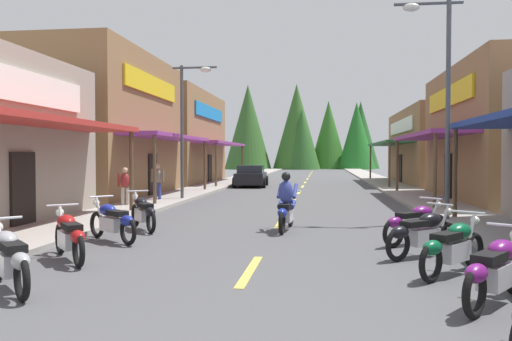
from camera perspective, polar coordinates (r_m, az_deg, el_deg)
ground at (r=31.85m, az=5.22°, el=-2.04°), size 9.07×92.04×0.10m
sidewalk_left at (r=32.57m, az=-4.89°, el=-1.76°), size 2.36×92.04×0.12m
sidewalk_right at (r=32.13m, az=15.46°, el=-1.86°), size 2.36×92.04×0.12m
centerline_dashes at (r=35.48m, az=5.44°, el=-1.57°), size 0.16×67.28×0.01m
storefront_left_middle at (r=26.59m, az=-20.73°, el=4.67°), size 10.65×9.99×6.89m
storefront_left_far at (r=37.98m, az=-11.33°, el=3.58°), size 10.02×12.10×6.59m
storefront_right_far at (r=38.69m, az=22.58°, el=2.48°), size 10.72×13.79×5.27m
streetlamp_left at (r=22.64m, az=-7.66°, el=6.49°), size 1.98×0.30×5.99m
streetlamp_right at (r=16.13m, az=19.94°, el=9.61°), size 1.98×0.30×6.61m
motorcycle_parked_right_1 at (r=7.50m, az=25.43°, el=-10.06°), size 1.35×1.78×1.04m
motorcycle_parked_right_2 at (r=9.07m, az=21.36°, el=-7.99°), size 1.46×1.70×1.04m
motorcycle_parked_right_3 at (r=10.48m, az=18.32°, el=-6.67°), size 1.67×1.49×1.04m
motorcycle_parked_right_4 at (r=11.92m, az=17.56°, el=-5.67°), size 1.68×1.48×1.04m
motorcycle_parked_left_1 at (r=8.38m, az=-26.08°, el=-8.84°), size 1.59×1.58×1.04m
motorcycle_parked_left_2 at (r=10.25m, az=-20.36°, el=-6.88°), size 1.46×1.70×1.04m
motorcycle_parked_left_3 at (r=12.24m, az=-15.92°, el=-5.46°), size 1.73×1.42×1.04m
motorcycle_parked_left_4 at (r=13.93m, az=-12.63°, el=-4.58°), size 1.33×1.79×1.04m
rider_cruising_lead at (r=13.47m, az=3.44°, el=-4.05°), size 0.61×2.14×1.57m
pedestrian_waiting at (r=22.21m, az=-11.08°, el=-1.05°), size 0.57×0.30×1.66m
pedestrian_strolling at (r=19.92m, az=-14.57°, el=-1.57°), size 0.52×0.39×1.56m
parked_car_curbside at (r=32.78m, az=-0.56°, el=-0.64°), size 2.24×4.39×1.40m
treeline_backdrop at (r=78.63m, az=6.34°, el=4.34°), size 23.88×13.27×13.01m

